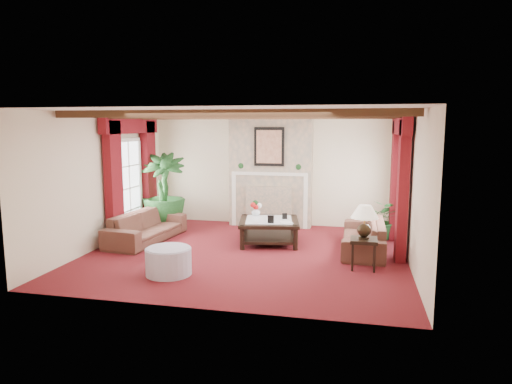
% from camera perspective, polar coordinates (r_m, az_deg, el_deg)
% --- Properties ---
extents(floor, '(6.00, 6.00, 0.00)m').
position_cam_1_polar(floor, '(8.91, -1.24, -7.66)').
color(floor, '#4E0E16').
rests_on(floor, ground).
extents(ceiling, '(6.00, 6.00, 0.00)m').
position_cam_1_polar(ceiling, '(8.56, -1.29, 9.98)').
color(ceiling, white).
rests_on(ceiling, floor).
extents(back_wall, '(6.00, 0.02, 2.70)m').
position_cam_1_polar(back_wall, '(11.30, 2.04, 2.74)').
color(back_wall, beige).
rests_on(back_wall, ground).
extents(left_wall, '(0.02, 5.50, 2.70)m').
position_cam_1_polar(left_wall, '(9.78, -18.61, 1.42)').
color(left_wall, beige).
rests_on(left_wall, ground).
extents(right_wall, '(0.02, 5.50, 2.70)m').
position_cam_1_polar(right_wall, '(8.44, 18.93, 0.36)').
color(right_wall, beige).
rests_on(right_wall, ground).
extents(ceiling_beams, '(6.00, 3.00, 0.12)m').
position_cam_1_polar(ceiling_beams, '(8.56, -1.29, 9.58)').
color(ceiling_beams, '#362011').
rests_on(ceiling_beams, ceiling).
extents(fireplace, '(2.00, 0.52, 2.70)m').
position_cam_1_polar(fireplace, '(11.05, 1.89, 9.62)').
color(fireplace, tan).
rests_on(fireplace, ground).
extents(french_door_left, '(0.10, 1.10, 2.16)m').
position_cam_1_polar(french_door_left, '(10.58, -15.87, 6.27)').
color(french_door_left, white).
rests_on(french_door_left, ground).
extents(french_door_right, '(0.10, 1.10, 2.16)m').
position_cam_1_polar(french_door_right, '(9.37, 18.30, 5.94)').
color(french_door_right, white).
rests_on(french_door_right, ground).
extents(curtains_left, '(0.20, 2.40, 2.55)m').
position_cam_1_polar(curtains_left, '(10.52, -15.43, 8.57)').
color(curtains_left, '#550B13').
rests_on(curtains_left, ground).
extents(curtains_right, '(0.20, 2.40, 2.55)m').
position_cam_1_polar(curtains_right, '(9.35, 17.74, 8.53)').
color(curtains_right, '#550B13').
rests_on(curtains_right, ground).
extents(sofa_left, '(2.26, 1.09, 0.83)m').
position_cam_1_polar(sofa_left, '(10.01, -13.55, -3.65)').
color(sofa_left, '#360E18').
rests_on(sofa_left, ground).
extents(sofa_right, '(2.04, 0.61, 0.79)m').
position_cam_1_polar(sofa_right, '(9.25, 13.28, -4.74)').
color(sofa_right, '#360E18').
rests_on(sofa_right, ground).
extents(potted_palm, '(2.08, 2.40, 1.01)m').
position_cam_1_polar(potted_palm, '(11.05, -11.42, -1.97)').
color(potted_palm, black).
rests_on(potted_palm, ground).
extents(small_plant, '(1.53, 1.54, 0.67)m').
position_cam_1_polar(small_plant, '(10.29, 15.63, -3.85)').
color(small_plant, black).
rests_on(small_plant, ground).
extents(coffee_table, '(1.41, 1.41, 0.50)m').
position_cam_1_polar(coffee_table, '(9.59, 1.63, -4.96)').
color(coffee_table, black).
rests_on(coffee_table, ground).
extents(side_table, '(0.52, 0.52, 0.53)m').
position_cam_1_polar(side_table, '(8.13, 13.27, -7.50)').
color(side_table, black).
rests_on(side_table, ground).
extents(ottoman, '(0.76, 0.76, 0.44)m').
position_cam_1_polar(ottoman, '(7.78, -10.87, -8.52)').
color(ottoman, '#A3A1B7').
rests_on(ottoman, ground).
extents(table_lamp, '(0.47, 0.47, 0.60)m').
position_cam_1_polar(table_lamp, '(8.00, 13.41, -3.60)').
color(table_lamp, black).
rests_on(table_lamp, side_table).
extents(flower_vase, '(0.27, 0.27, 0.19)m').
position_cam_1_polar(flower_vase, '(9.94, -0.02, -2.46)').
color(flower_vase, silver).
rests_on(flower_vase, coffee_table).
extents(book, '(0.23, 0.21, 0.29)m').
position_cam_1_polar(book, '(9.18, 3.16, -3.05)').
color(book, black).
rests_on(book, coffee_table).
extents(photo_frame_a, '(0.13, 0.04, 0.17)m').
position_cam_1_polar(photo_frame_a, '(9.16, 1.86, -3.46)').
color(photo_frame_a, black).
rests_on(photo_frame_a, coffee_table).
extents(photo_frame_b, '(0.11, 0.04, 0.14)m').
position_cam_1_polar(photo_frame_b, '(9.58, 3.60, -3.05)').
color(photo_frame_b, black).
rests_on(photo_frame_b, coffee_table).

